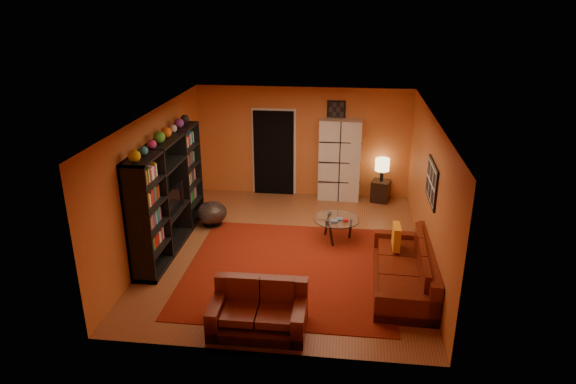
# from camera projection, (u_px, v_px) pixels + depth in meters

# --- Properties ---
(floor) EXTENTS (6.00, 6.00, 0.00)m
(floor) POSITION_uv_depth(u_px,v_px,m) (288.00, 250.00, 9.78)
(floor) COLOR brown
(floor) RESTS_ON ground
(ceiling) EXTENTS (6.00, 6.00, 0.00)m
(ceiling) POSITION_uv_depth(u_px,v_px,m) (288.00, 116.00, 8.84)
(ceiling) COLOR white
(ceiling) RESTS_ON wall_back
(wall_back) EXTENTS (6.00, 0.00, 6.00)m
(wall_back) POSITION_uv_depth(u_px,v_px,m) (303.00, 142.00, 12.08)
(wall_back) COLOR #BE5F29
(wall_back) RESTS_ON floor
(wall_front) EXTENTS (6.00, 0.00, 6.00)m
(wall_front) POSITION_uv_depth(u_px,v_px,m) (260.00, 269.00, 6.53)
(wall_front) COLOR #BE5F29
(wall_front) RESTS_ON floor
(wall_left) EXTENTS (0.00, 6.00, 6.00)m
(wall_left) POSITION_uv_depth(u_px,v_px,m) (156.00, 181.00, 9.58)
(wall_left) COLOR #BE5F29
(wall_left) RESTS_ON floor
(wall_right) EXTENTS (0.00, 6.00, 6.00)m
(wall_right) POSITION_uv_depth(u_px,v_px,m) (429.00, 193.00, 9.03)
(wall_right) COLOR #BE5F29
(wall_right) RESTS_ON floor
(rug) EXTENTS (3.60, 3.60, 0.01)m
(rug) POSITION_uv_depth(u_px,v_px,m) (289.00, 269.00, 9.12)
(rug) COLOR #60150B
(rug) RESTS_ON floor
(doorway) EXTENTS (0.95, 0.10, 2.04)m
(doorway) POSITION_uv_depth(u_px,v_px,m) (274.00, 153.00, 12.23)
(doorway) COLOR black
(doorway) RESTS_ON floor
(wall_art_right) EXTENTS (0.03, 1.00, 0.70)m
(wall_art_right) POSITION_uv_depth(u_px,v_px,m) (432.00, 182.00, 8.65)
(wall_art_right) COLOR black
(wall_art_right) RESTS_ON wall_right
(wall_art_back) EXTENTS (0.42, 0.03, 0.52)m
(wall_art_back) POSITION_uv_depth(u_px,v_px,m) (336.00, 112.00, 11.71)
(wall_art_back) COLOR black
(wall_art_back) RESTS_ON wall_back
(entertainment_unit) EXTENTS (0.45, 3.00, 2.10)m
(entertainment_unit) POSITION_uv_depth(u_px,v_px,m) (168.00, 194.00, 9.65)
(entertainment_unit) COLOR black
(entertainment_unit) RESTS_ON floor
(tv) EXTENTS (0.86, 0.11, 0.49)m
(tv) POSITION_uv_depth(u_px,v_px,m) (171.00, 199.00, 9.64)
(tv) COLOR black
(tv) RESTS_ON entertainment_unit
(sofa) EXTENTS (1.04, 2.36, 0.85)m
(sofa) POSITION_uv_depth(u_px,v_px,m) (409.00, 271.00, 8.50)
(sofa) COLOR #4D140A
(sofa) RESTS_ON rug
(loveseat) EXTENTS (1.38, 0.83, 0.85)m
(loveseat) POSITION_uv_depth(u_px,v_px,m) (259.00, 310.00, 7.45)
(loveseat) COLOR #4D140A
(loveseat) RESTS_ON rug
(throw_pillow) EXTENTS (0.12, 0.42, 0.42)m
(throw_pillow) POSITION_uv_depth(u_px,v_px,m) (396.00, 237.00, 8.90)
(throw_pillow) COLOR orange
(throw_pillow) RESTS_ON sofa
(coffee_table) EXTENTS (0.92, 0.92, 0.46)m
(coffee_table) POSITION_uv_depth(u_px,v_px,m) (336.00, 221.00, 10.04)
(coffee_table) COLOR silver
(coffee_table) RESTS_ON floor
(storage_cabinet) EXTENTS (0.97, 0.47, 1.91)m
(storage_cabinet) POSITION_uv_depth(u_px,v_px,m) (340.00, 160.00, 11.93)
(storage_cabinet) COLOR beige
(storage_cabinet) RESTS_ON floor
(bowl_chair) EXTENTS (0.63, 0.63, 0.51)m
(bowl_chair) POSITION_uv_depth(u_px,v_px,m) (212.00, 213.00, 10.75)
(bowl_chair) COLOR black
(bowl_chair) RESTS_ON floor
(side_table) EXTENTS (0.49, 0.49, 0.50)m
(side_table) POSITION_uv_depth(u_px,v_px,m) (380.00, 191.00, 12.03)
(side_table) COLOR black
(side_table) RESTS_ON floor
(table_lamp) EXTENTS (0.33, 0.33, 0.54)m
(table_lamp) POSITION_uv_depth(u_px,v_px,m) (382.00, 165.00, 11.80)
(table_lamp) COLOR black
(table_lamp) RESTS_ON side_table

